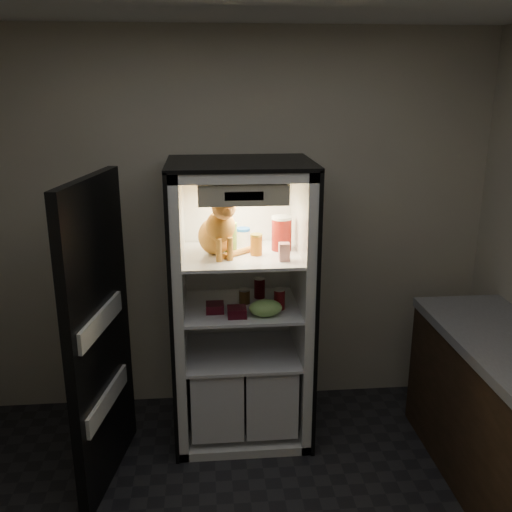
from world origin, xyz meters
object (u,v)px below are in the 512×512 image
(condiment_jar, at_px, (244,296))
(berry_box_right, at_px, (237,312))
(soda_can_a, at_px, (260,288))
(soda_can_b, at_px, (280,297))
(parmesan_shaker, at_px, (231,238))
(pepper_jar, at_px, (282,233))
(salsa_jar, at_px, (256,244))
(soda_can_c, at_px, (279,299))
(berry_box_left, at_px, (215,308))
(refrigerator, at_px, (241,322))
(tabby_cat, at_px, (218,230))
(mayo_tub, at_px, (243,238))
(grape_bag, at_px, (265,308))
(cream_carton, at_px, (284,252))

(condiment_jar, relative_size, berry_box_right, 0.86)
(soda_can_a, distance_m, soda_can_b, 0.19)
(parmesan_shaker, relative_size, soda_can_b, 1.75)
(condiment_jar, bearing_deg, berry_box_right, -106.17)
(pepper_jar, xyz_separation_m, soda_can_a, (-0.14, 0.06, -0.39))
(soda_can_a, bearing_deg, condiment_jar, -138.77)
(salsa_jar, xyz_separation_m, soda_can_c, (0.14, -0.05, -0.35))
(berry_box_left, bearing_deg, parmesan_shaker, 43.03)
(refrigerator, relative_size, parmesan_shaker, 9.31)
(soda_can_b, bearing_deg, tabby_cat, -179.91)
(tabby_cat, xyz_separation_m, salsa_jar, (0.24, -0.01, -0.10))
(condiment_jar, bearing_deg, berry_box_left, -146.42)
(parmesan_shaker, relative_size, berry_box_left, 1.80)
(refrigerator, height_order, mayo_tub, refrigerator)
(soda_can_b, distance_m, berry_box_right, 0.34)
(mayo_tub, relative_size, soda_can_a, 0.95)
(soda_can_c, relative_size, grape_bag, 0.64)
(condiment_jar, bearing_deg, pepper_jar, 8.14)
(pepper_jar, distance_m, soda_can_a, 0.42)
(cream_carton, xyz_separation_m, soda_can_b, (-0.00, 0.15, -0.35))
(soda_can_c, relative_size, berry_box_left, 1.17)
(tabby_cat, height_order, mayo_tub, tabby_cat)
(pepper_jar, xyz_separation_m, berry_box_right, (-0.31, -0.25, -0.43))
(pepper_jar, distance_m, cream_carton, 0.24)
(cream_carton, xyz_separation_m, grape_bag, (-0.12, -0.03, -0.35))
(refrigerator, relative_size, berry_box_right, 16.16)
(refrigerator, height_order, soda_can_a, refrigerator)
(berry_box_left, bearing_deg, soda_can_c, 1.57)
(mayo_tub, height_order, grape_bag, mayo_tub)
(salsa_jar, relative_size, soda_can_c, 1.03)
(cream_carton, bearing_deg, soda_can_b, 90.16)
(soda_can_c, height_order, grape_bag, soda_can_c)
(tabby_cat, relative_size, soda_can_b, 3.84)
(pepper_jar, bearing_deg, grape_bag, -116.75)
(condiment_jar, height_order, berry_box_left, condiment_jar)
(mayo_tub, relative_size, condiment_jar, 1.29)
(grape_bag, distance_m, berry_box_left, 0.33)
(refrigerator, xyz_separation_m, soda_can_b, (0.25, -0.08, 0.21))
(berry_box_right, bearing_deg, soda_can_a, 61.17)
(refrigerator, relative_size, salsa_jar, 13.82)
(pepper_jar, height_order, berry_box_left, pepper_jar)
(soda_can_b, bearing_deg, cream_carton, -89.84)
(tabby_cat, distance_m, berry_box_left, 0.49)
(grape_bag, height_order, berry_box_right, grape_bag)
(salsa_jar, relative_size, cream_carton, 1.24)
(salsa_jar, height_order, berry_box_left, salsa_jar)
(soda_can_b, bearing_deg, soda_can_a, 129.47)
(tabby_cat, xyz_separation_m, grape_bag, (0.28, -0.17, -0.46))
(parmesan_shaker, height_order, berry_box_left, parmesan_shaker)
(tabby_cat, height_order, cream_carton, tabby_cat)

